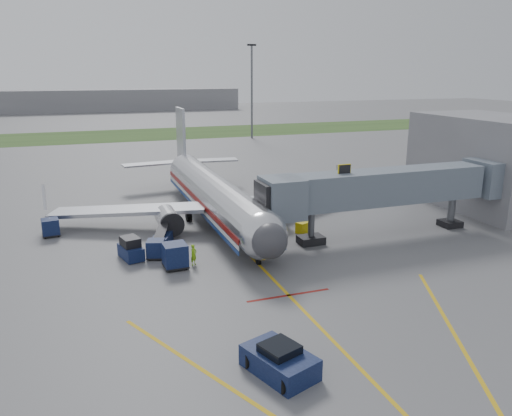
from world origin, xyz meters
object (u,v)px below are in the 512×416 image
object	(u,v)px
airliner	(214,194)
ramp_worker	(194,255)
baggage_tug	(131,249)
belt_loader	(161,240)
pushback_tug	(279,361)

from	to	relation	value
airliner	ramp_worker	world-z (taller)	airliner
baggage_tug	ramp_worker	bearing A→B (deg)	-33.66
airliner	ramp_worker	bearing A→B (deg)	-112.38
baggage_tug	belt_loader	bearing A→B (deg)	40.47
airliner	belt_loader	world-z (taller)	airliner
pushback_tug	airliner	bearing A→B (deg)	81.66
airliner	belt_loader	bearing A→B (deg)	-135.88
pushback_tug	ramp_worker	distance (m)	15.69
pushback_tug	belt_loader	xyz separation A→B (m)	(-2.43, 21.08, -0.14)
airliner	belt_loader	distance (m)	9.21
baggage_tug	belt_loader	xyz separation A→B (m)	(2.84, 2.43, -0.30)
baggage_tug	airliner	bearing A→B (deg)	43.04
airliner	baggage_tug	size ratio (longest dim) A/B	12.40
pushback_tug	belt_loader	distance (m)	21.22
airliner	pushback_tug	world-z (taller)	airliner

